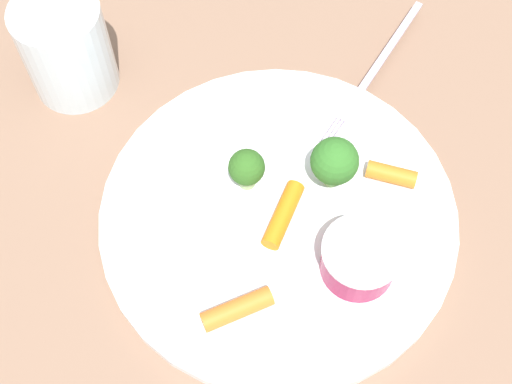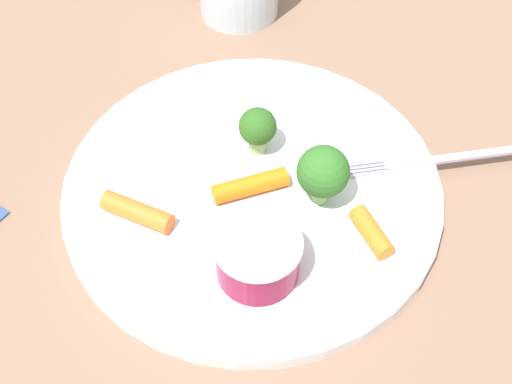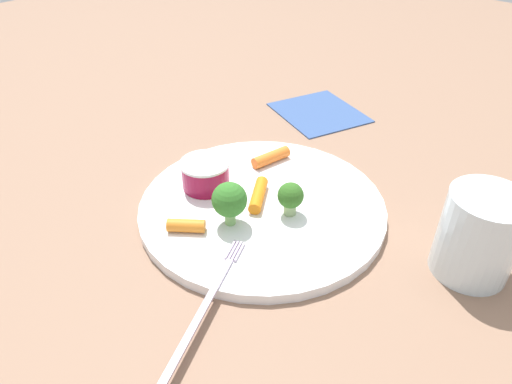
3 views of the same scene
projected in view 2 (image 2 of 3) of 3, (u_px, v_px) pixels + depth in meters
ground_plane at (252, 195)px, 0.53m from camera, size 2.40×2.40×0.00m
plate at (252, 190)px, 0.53m from camera, size 0.28×0.28×0.01m
sauce_cup at (258, 257)px, 0.46m from camera, size 0.06×0.06×0.03m
broccoli_floret_0 at (323, 174)px, 0.49m from camera, size 0.04×0.04×0.05m
broccoli_floret_1 at (258, 128)px, 0.53m from camera, size 0.03×0.03×0.04m
carrot_stick_0 at (137, 212)px, 0.50m from camera, size 0.02×0.06×0.01m
carrot_stick_1 at (371, 232)px, 0.49m from camera, size 0.04×0.04×0.01m
carrot_stick_2 at (244, 184)px, 0.52m from camera, size 0.04×0.05×0.01m
fork at (459, 157)px, 0.54m from camera, size 0.08×0.17×0.00m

